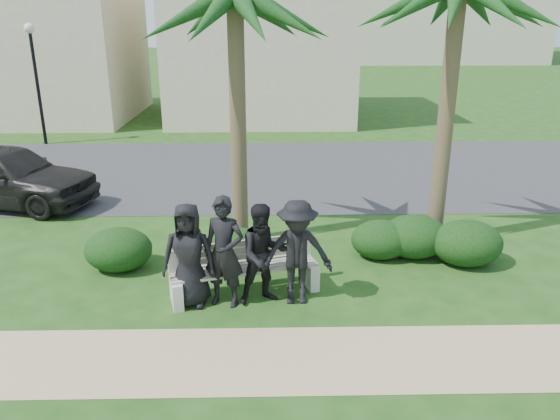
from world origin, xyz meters
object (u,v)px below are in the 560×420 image
Objects in this scene: man_d at (297,253)px; car_a at (5,175)px; street_lamp at (34,63)px; man_b at (224,252)px; man_c at (264,254)px; man_a at (189,255)px; park_bench at (245,272)px.

car_a is (-6.99, 5.12, -0.12)m from man_d.
street_lamp reaches higher than man_b.
man_c is 0.54m from man_d.
man_a is 0.94× the size of man_b.
street_lamp reaches higher than man_a.
park_bench is 1.55× the size of man_c.
street_lamp reaches higher than man_d.
street_lamp is at bearing 107.98° from park_bench.
street_lamp is 2.51× the size of man_c.
man_b is (7.60, -12.22, -2.02)m from street_lamp.
man_a reaches higher than man_c.
man_b reaches higher than man_a.
street_lamp reaches higher than park_bench.
man_b is at bearing 1.03° from man_a.
man_a is 7.35m from car_a.
street_lamp is 2.46× the size of man_a.
street_lamp is 1.62× the size of park_bench.
man_b reaches higher than car_a.
street_lamp is 14.50m from park_bench.
park_bench is at bearing 122.33° from man_c.
man_b is 0.64m from man_c.
man_d is at bearing 18.48° from man_b.
street_lamp is 0.94× the size of car_a.
park_bench is 0.62m from man_c.
man_b is at bearing -58.11° from street_lamp.
man_b reaches higher than man_d.
man_d reaches higher than man_a.
man_c reaches higher than park_bench.
park_bench is at bearing 160.79° from man_d.
man_a is at bearing 165.86° from man_c.
man_c is at bearing 177.89° from man_d.
car_a reaches higher than park_bench.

